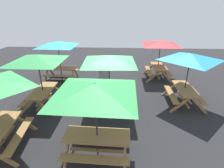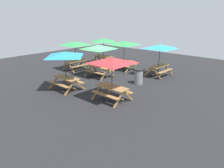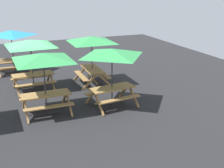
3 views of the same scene
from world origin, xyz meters
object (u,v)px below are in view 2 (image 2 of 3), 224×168
picnic_table_0 (112,64)px  picnic_table_5 (160,49)px  picnic_table_2 (124,45)px  picnic_table_3 (99,49)px  picnic_table_4 (65,57)px  picnic_table_6 (75,45)px  trash_bin_gray (138,76)px  picnic_table_1 (103,42)px

picnic_table_0 → picnic_table_5: bearing=96.5°
picnic_table_2 → picnic_table_3: size_ratio=1.00×
picnic_table_2 → picnic_table_4: bearing=-84.9°
picnic_table_4 → picnic_table_6: 4.72m
picnic_table_3 → trash_bin_gray: (3.08, 0.54, -1.49)m
picnic_table_0 → trash_bin_gray: picnic_table_0 is taller
picnic_table_0 → picnic_table_2: bearing=124.1°
picnic_table_4 → picnic_table_5: same height
picnic_table_6 → trash_bin_gray: size_ratio=2.88×
picnic_table_2 → trash_bin_gray: 4.14m
picnic_table_3 → picnic_table_5: same height
picnic_table_4 → picnic_table_2: bearing=95.2°
picnic_table_4 → picnic_table_0: bearing=10.4°
picnic_table_2 → picnic_table_6: 3.84m
picnic_table_3 → trash_bin_gray: 3.47m
picnic_table_3 → picnic_table_5: (3.06, 3.08, 0.00)m
picnic_table_0 → picnic_table_4: same height
picnic_table_6 → picnic_table_3: bearing=-91.2°
picnic_table_1 → picnic_table_5: size_ratio=0.83×
picnic_table_0 → picnic_table_1: 8.52m
picnic_table_3 → picnic_table_4: same height
picnic_table_0 → picnic_table_5: (-0.62, 5.78, 0.00)m
picnic_table_1 → picnic_table_5: 5.62m
picnic_table_1 → picnic_table_4: same height
picnic_table_4 → trash_bin_gray: bearing=56.2°
picnic_table_4 → picnic_table_6: same height
picnic_table_0 → picnic_table_5: same height
picnic_table_1 → picnic_table_6: size_ratio=0.83×
picnic_table_1 → picnic_table_2: bearing=-13.1°
picnic_table_5 → picnic_table_6: size_ratio=1.00×
picnic_table_1 → picnic_table_2: same height
picnic_table_4 → picnic_table_6: (-3.26, 3.42, 0.00)m
picnic_table_0 → picnic_table_4: (-3.18, -0.56, 0.00)m
picnic_table_0 → picnic_table_1: size_ratio=1.21×
picnic_table_0 → picnic_table_3: 4.57m
picnic_table_1 → trash_bin_gray: (5.64, -2.55, -1.49)m
picnic_table_2 → trash_bin_gray: picnic_table_2 is taller
picnic_table_2 → picnic_table_6: (-2.74, -2.69, 0.00)m
picnic_table_0 → picnic_table_5: size_ratio=1.00×
picnic_table_0 → picnic_table_2: size_ratio=1.00×
picnic_table_5 → picnic_table_2: bearing=95.5°
trash_bin_gray → picnic_table_6: bearing=-176.2°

